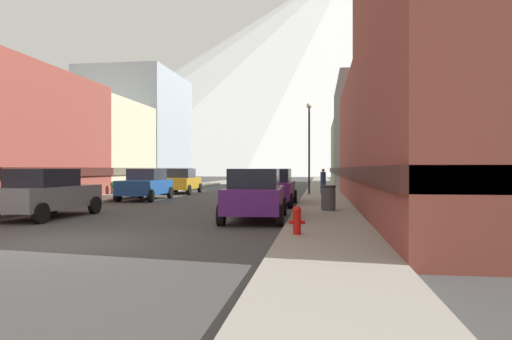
{
  "coord_description": "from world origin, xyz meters",
  "views": [
    {
      "loc": [
        6.0,
        -9.86,
        1.79
      ],
      "look_at": [
        -0.88,
        38.8,
        1.63
      ],
      "focal_mm": 31.51,
      "sensor_mm": 36.0,
      "label": 1
    }
  ],
  "objects_px": {
    "fire_hydrant_near": "(297,219)",
    "streetlamp_right": "(309,134)",
    "trash_bin_right": "(328,198)",
    "pedestrian_0": "(323,182)",
    "potted_plant_0": "(114,187)",
    "car_left_1": "(146,184)",
    "car_right_1": "(274,187)",
    "car_right_0": "(255,194)",
    "car_left_2": "(182,181)",
    "car_left_0": "(46,193)"
  },
  "relations": [
    {
      "from": "potted_plant_0",
      "to": "streetlamp_right",
      "type": "height_order",
      "value": "streetlamp_right"
    },
    {
      "from": "potted_plant_0",
      "to": "car_right_0",
      "type": "bearing_deg",
      "value": -47.38
    },
    {
      "from": "car_right_1",
      "to": "trash_bin_right",
      "type": "xyz_separation_m",
      "value": [
        2.55,
        -3.91,
        -0.26
      ]
    },
    {
      "from": "car_left_0",
      "to": "car_left_1",
      "type": "bearing_deg",
      "value": 89.99
    },
    {
      "from": "car_left_2",
      "to": "trash_bin_right",
      "type": "xyz_separation_m",
      "value": [
        10.15,
        -13.35,
        -0.26
      ]
    },
    {
      "from": "fire_hydrant_near",
      "to": "car_left_2",
      "type": "bearing_deg",
      "value": 114.84
    },
    {
      "from": "car_left_0",
      "to": "car_left_1",
      "type": "distance_m",
      "value": 9.41
    },
    {
      "from": "car_right_1",
      "to": "streetlamp_right",
      "type": "bearing_deg",
      "value": 77.89
    },
    {
      "from": "car_right_0",
      "to": "pedestrian_0",
      "type": "relative_size",
      "value": 2.73
    },
    {
      "from": "car_left_0",
      "to": "streetlamp_right",
      "type": "distance_m",
      "value": 16.94
    },
    {
      "from": "car_right_0",
      "to": "car_right_1",
      "type": "xyz_separation_m",
      "value": [
        -0.0,
        6.35,
        0.0
      ]
    },
    {
      "from": "car_left_0",
      "to": "car_right_1",
      "type": "distance_m",
      "value": 10.13
    },
    {
      "from": "potted_plant_0",
      "to": "streetlamp_right",
      "type": "bearing_deg",
      "value": 8.45
    },
    {
      "from": "car_right_0",
      "to": "car_right_1",
      "type": "relative_size",
      "value": 1.02
    },
    {
      "from": "car_right_1",
      "to": "potted_plant_0",
      "type": "height_order",
      "value": "car_right_1"
    },
    {
      "from": "car_right_0",
      "to": "streetlamp_right",
      "type": "height_order",
      "value": "streetlamp_right"
    },
    {
      "from": "car_left_2",
      "to": "potted_plant_0",
      "type": "distance_m",
      "value": 5.18
    },
    {
      "from": "car_left_2",
      "to": "potted_plant_0",
      "type": "height_order",
      "value": "car_left_2"
    },
    {
      "from": "car_left_0",
      "to": "car_left_1",
      "type": "height_order",
      "value": "same"
    },
    {
      "from": "potted_plant_0",
      "to": "pedestrian_0",
      "type": "xyz_separation_m",
      "value": [
        13.25,
        3.02,
        0.31
      ]
    },
    {
      "from": "potted_plant_0",
      "to": "streetlamp_right",
      "type": "xyz_separation_m",
      "value": [
        12.35,
        1.83,
        3.39
      ]
    },
    {
      "from": "car_left_0",
      "to": "trash_bin_right",
      "type": "height_order",
      "value": "car_left_0"
    },
    {
      "from": "fire_hydrant_near",
      "to": "streetlamp_right",
      "type": "relative_size",
      "value": 0.12
    },
    {
      "from": "fire_hydrant_near",
      "to": "streetlamp_right",
      "type": "xyz_separation_m",
      "value": [
        -0.1,
        17.75,
        3.46
      ]
    },
    {
      "from": "fire_hydrant_near",
      "to": "car_right_1",
      "type": "bearing_deg",
      "value": 98.91
    },
    {
      "from": "car_left_1",
      "to": "pedestrian_0",
      "type": "xyz_separation_m",
      "value": [
        10.05,
        5.68,
        0.01
      ]
    },
    {
      "from": "car_right_0",
      "to": "streetlamp_right",
      "type": "relative_size",
      "value": 0.76
    },
    {
      "from": "car_right_1",
      "to": "pedestrian_0",
      "type": "xyz_separation_m",
      "value": [
        2.45,
        8.4,
        0.01
      ]
    },
    {
      "from": "car_left_0",
      "to": "potted_plant_0",
      "type": "xyz_separation_m",
      "value": [
        -3.2,
        12.08,
        -0.3
      ]
    },
    {
      "from": "car_left_2",
      "to": "trash_bin_right",
      "type": "distance_m",
      "value": 16.77
    },
    {
      "from": "car_right_1",
      "to": "trash_bin_right",
      "type": "bearing_deg",
      "value": -56.85
    },
    {
      "from": "trash_bin_right",
      "to": "pedestrian_0",
      "type": "distance_m",
      "value": 12.31
    },
    {
      "from": "car_left_1",
      "to": "car_right_1",
      "type": "bearing_deg",
      "value": -19.69
    },
    {
      "from": "potted_plant_0",
      "to": "pedestrian_0",
      "type": "height_order",
      "value": "pedestrian_0"
    },
    {
      "from": "trash_bin_right",
      "to": "car_left_1",
      "type": "bearing_deg",
      "value": 146.87
    },
    {
      "from": "fire_hydrant_near",
      "to": "pedestrian_0",
      "type": "distance_m",
      "value": 18.95
    },
    {
      "from": "streetlamp_right",
      "to": "fire_hydrant_near",
      "type": "bearing_deg",
      "value": -89.68
    },
    {
      "from": "car_right_1",
      "to": "pedestrian_0",
      "type": "bearing_deg",
      "value": 73.74
    },
    {
      "from": "fire_hydrant_near",
      "to": "streetlamp_right",
      "type": "distance_m",
      "value": 18.09
    },
    {
      "from": "car_left_2",
      "to": "trash_bin_right",
      "type": "height_order",
      "value": "car_left_2"
    },
    {
      "from": "car_left_2",
      "to": "streetlamp_right",
      "type": "xyz_separation_m",
      "value": [
        9.15,
        -2.22,
        3.09
      ]
    },
    {
      "from": "pedestrian_0",
      "to": "streetlamp_right",
      "type": "bearing_deg",
      "value": -127.31
    },
    {
      "from": "potted_plant_0",
      "to": "streetlamp_right",
      "type": "relative_size",
      "value": 0.14
    },
    {
      "from": "car_right_1",
      "to": "streetlamp_right",
      "type": "xyz_separation_m",
      "value": [
        1.55,
        7.22,
        3.09
      ]
    },
    {
      "from": "fire_hydrant_near",
      "to": "streetlamp_right",
      "type": "height_order",
      "value": "streetlamp_right"
    },
    {
      "from": "car_left_0",
      "to": "car_right_0",
      "type": "distance_m",
      "value": 7.61
    },
    {
      "from": "streetlamp_right",
      "to": "car_left_2",
      "type": "bearing_deg",
      "value": 166.33
    },
    {
      "from": "pedestrian_0",
      "to": "car_left_1",
      "type": "bearing_deg",
      "value": -150.52
    },
    {
      "from": "car_right_0",
      "to": "trash_bin_right",
      "type": "xyz_separation_m",
      "value": [
        2.55,
        2.45,
        -0.26
      ]
    },
    {
      "from": "car_right_1",
      "to": "car_left_1",
      "type": "bearing_deg",
      "value": 160.31
    }
  ]
}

